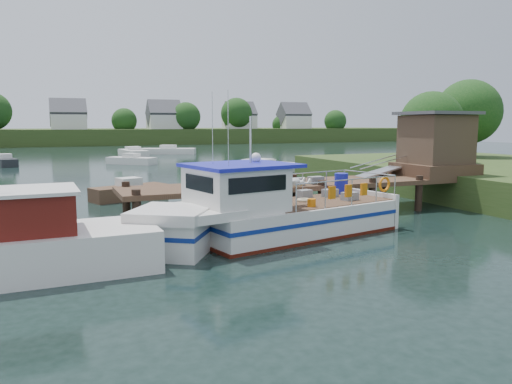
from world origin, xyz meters
name	(u,v)px	position (x,y,z in m)	size (l,w,h in m)	color
ground_plane	(264,217)	(0.00, 0.00, 0.00)	(160.00, 160.00, 0.00)	black
far_shore	(96,133)	(0.01, 82.37, 2.10)	(140.00, 42.55, 9.22)	#33491D
dock	(393,160)	(6.51, 0.01, 2.24)	(16.60, 3.00, 4.78)	#4C3424
lobster_boat	(268,213)	(-1.52, -3.80, 0.89)	(10.27, 4.77, 4.92)	silver
moored_rowboat	(129,191)	(-4.57, 7.12, 0.42)	(4.13, 2.63, 1.14)	#4C3424
moored_far	(168,151)	(5.87, 45.08, 0.44)	(7.27, 4.81, 1.17)	silver
moored_b	(131,160)	(-1.03, 30.15, 0.40)	(4.65, 4.53, 1.07)	silver
moored_c	(259,168)	(6.76, 16.78, 0.43)	(7.76, 5.36, 1.17)	silver
moored_d	(133,152)	(1.21, 43.92, 0.41)	(2.92, 6.66, 1.10)	silver
moored_e	(5,161)	(-12.16, 32.53, 0.42)	(2.40, 4.35, 1.14)	black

